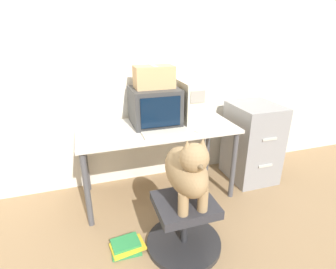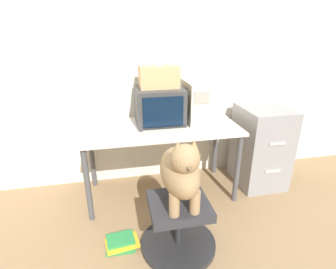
{
  "view_description": "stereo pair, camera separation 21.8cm",
  "coord_description": "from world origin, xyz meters",
  "px_view_note": "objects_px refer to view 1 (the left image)",
  "views": [
    {
      "loc": [
        -0.61,
        -1.91,
        1.61
      ],
      "look_at": [
        0.01,
        0.02,
        0.79
      ],
      "focal_mm": 28.0,
      "sensor_mm": 36.0,
      "label": 1
    },
    {
      "loc": [
        -0.4,
        -1.97,
        1.61
      ],
      "look_at": [
        0.01,
        0.02,
        0.79
      ],
      "focal_mm": 28.0,
      "sensor_mm": 36.0,
      "label": 2
    }
  ],
  "objects_px": {
    "keyboard": "(167,133)",
    "dog": "(188,170)",
    "crt_monitor": "(155,106)",
    "office_chair": "(185,225)",
    "pc_tower": "(189,101)",
    "filing_cabinet": "(252,143)",
    "book_stack_floor": "(127,246)",
    "cardboard_box": "(154,77)"
  },
  "relations": [
    {
      "from": "keyboard",
      "to": "crt_monitor",
      "type": "bearing_deg",
      "value": 93.81
    },
    {
      "from": "pc_tower",
      "to": "office_chair",
      "type": "relative_size",
      "value": 0.72
    },
    {
      "from": "keyboard",
      "to": "filing_cabinet",
      "type": "relative_size",
      "value": 0.49
    },
    {
      "from": "pc_tower",
      "to": "book_stack_floor",
      "type": "xyz_separation_m",
      "value": [
        -0.81,
        -0.77,
        -0.91
      ]
    },
    {
      "from": "crt_monitor",
      "to": "office_chair",
      "type": "relative_size",
      "value": 0.76
    },
    {
      "from": "crt_monitor",
      "to": "keyboard",
      "type": "bearing_deg",
      "value": -86.19
    },
    {
      "from": "office_chair",
      "to": "filing_cabinet",
      "type": "relative_size",
      "value": 0.69
    },
    {
      "from": "pc_tower",
      "to": "cardboard_box",
      "type": "height_order",
      "value": "cardboard_box"
    },
    {
      "from": "cardboard_box",
      "to": "book_stack_floor",
      "type": "height_order",
      "value": "cardboard_box"
    },
    {
      "from": "pc_tower",
      "to": "keyboard",
      "type": "height_order",
      "value": "pc_tower"
    },
    {
      "from": "crt_monitor",
      "to": "pc_tower",
      "type": "bearing_deg",
      "value": 1.14
    },
    {
      "from": "office_chair",
      "to": "book_stack_floor",
      "type": "xyz_separation_m",
      "value": [
        -0.45,
        0.09,
        -0.16
      ]
    },
    {
      "from": "filing_cabinet",
      "to": "crt_monitor",
      "type": "bearing_deg",
      "value": 174.42
    },
    {
      "from": "pc_tower",
      "to": "office_chair",
      "type": "height_order",
      "value": "pc_tower"
    },
    {
      "from": "crt_monitor",
      "to": "dog",
      "type": "xyz_separation_m",
      "value": [
        -0.0,
        -0.88,
        -0.22
      ]
    },
    {
      "from": "crt_monitor",
      "to": "office_chair",
      "type": "bearing_deg",
      "value": -90.16
    },
    {
      "from": "book_stack_floor",
      "to": "cardboard_box",
      "type": "bearing_deg",
      "value": 59.44
    },
    {
      "from": "dog",
      "to": "filing_cabinet",
      "type": "bearing_deg",
      "value": 35.5
    },
    {
      "from": "filing_cabinet",
      "to": "book_stack_floor",
      "type": "distance_m",
      "value": 1.71
    },
    {
      "from": "office_chair",
      "to": "cardboard_box",
      "type": "distance_m",
      "value": 1.32
    },
    {
      "from": "pc_tower",
      "to": "office_chair",
      "type": "xyz_separation_m",
      "value": [
        -0.36,
        -0.86,
        -0.75
      ]
    },
    {
      "from": "dog",
      "to": "cardboard_box",
      "type": "xyz_separation_m",
      "value": [
        0.0,
        0.88,
        0.5
      ]
    },
    {
      "from": "filing_cabinet",
      "to": "cardboard_box",
      "type": "distance_m",
      "value": 1.33
    },
    {
      "from": "pc_tower",
      "to": "filing_cabinet",
      "type": "distance_m",
      "value": 0.89
    },
    {
      "from": "dog",
      "to": "book_stack_floor",
      "type": "bearing_deg",
      "value": 165.36
    },
    {
      "from": "keyboard",
      "to": "dog",
      "type": "xyz_separation_m",
      "value": [
        -0.02,
        -0.56,
        -0.06
      ]
    },
    {
      "from": "crt_monitor",
      "to": "keyboard",
      "type": "height_order",
      "value": "crt_monitor"
    },
    {
      "from": "crt_monitor",
      "to": "keyboard",
      "type": "distance_m",
      "value": 0.36
    },
    {
      "from": "book_stack_floor",
      "to": "filing_cabinet",
      "type": "bearing_deg",
      "value": 23.15
    },
    {
      "from": "crt_monitor",
      "to": "office_chair",
      "type": "xyz_separation_m",
      "value": [
        -0.0,
        -0.85,
        -0.72
      ]
    },
    {
      "from": "office_chair",
      "to": "book_stack_floor",
      "type": "distance_m",
      "value": 0.49
    },
    {
      "from": "dog",
      "to": "filing_cabinet",
      "type": "xyz_separation_m",
      "value": [
        1.08,
        0.77,
        -0.27
      ]
    },
    {
      "from": "crt_monitor",
      "to": "office_chair",
      "type": "height_order",
      "value": "crt_monitor"
    },
    {
      "from": "book_stack_floor",
      "to": "keyboard",
      "type": "bearing_deg",
      "value": 43.22
    },
    {
      "from": "keyboard",
      "to": "dog",
      "type": "distance_m",
      "value": 0.56
    },
    {
      "from": "keyboard",
      "to": "dog",
      "type": "height_order",
      "value": "dog"
    },
    {
      "from": "pc_tower",
      "to": "dog",
      "type": "height_order",
      "value": "pc_tower"
    },
    {
      "from": "pc_tower",
      "to": "cardboard_box",
      "type": "bearing_deg",
      "value": -179.49
    },
    {
      "from": "crt_monitor",
      "to": "cardboard_box",
      "type": "bearing_deg",
      "value": 90.0
    },
    {
      "from": "dog",
      "to": "keyboard",
      "type": "bearing_deg",
      "value": 87.61
    },
    {
      "from": "book_stack_floor",
      "to": "dog",
      "type": "bearing_deg",
      "value": -14.64
    },
    {
      "from": "dog",
      "to": "office_chair",
      "type": "bearing_deg",
      "value": 90.0
    }
  ]
}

